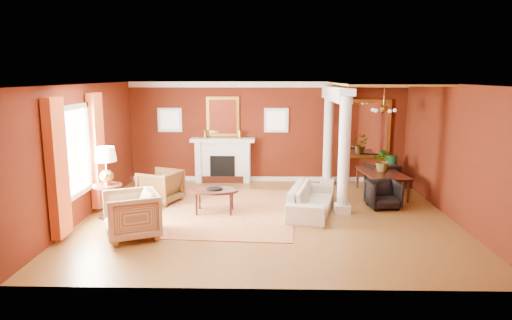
{
  "coord_description": "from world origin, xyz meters",
  "views": [
    {
      "loc": [
        -0.03,
        -9.73,
        3.09
      ],
      "look_at": [
        -0.27,
        0.65,
        1.15
      ],
      "focal_mm": 32.0,
      "sensor_mm": 36.0,
      "label": 1
    }
  ],
  "objects_px": {
    "armchair_leopard": "(160,185)",
    "side_table": "(106,170)",
    "armchair_stripe": "(131,213)",
    "coffee_table": "(215,191)",
    "sofa": "(312,195)",
    "dining_table": "(383,177)"
  },
  "relations": [
    {
      "from": "sofa",
      "to": "armchair_stripe",
      "type": "xyz_separation_m",
      "value": [
        -3.61,
        -1.7,
        0.08
      ]
    },
    {
      "from": "sofa",
      "to": "coffee_table",
      "type": "height_order",
      "value": "sofa"
    },
    {
      "from": "side_table",
      "to": "armchair_stripe",
      "type": "bearing_deg",
      "value": -55.04
    },
    {
      "from": "armchair_stripe",
      "to": "dining_table",
      "type": "bearing_deg",
      "value": 96.29
    },
    {
      "from": "sofa",
      "to": "coffee_table",
      "type": "relative_size",
      "value": 1.98
    },
    {
      "from": "sofa",
      "to": "armchair_stripe",
      "type": "relative_size",
      "value": 2.17
    },
    {
      "from": "armchair_leopard",
      "to": "coffee_table",
      "type": "distance_m",
      "value": 1.65
    },
    {
      "from": "armchair_stripe",
      "to": "side_table",
      "type": "xyz_separation_m",
      "value": [
        -0.89,
        1.27,
        0.57
      ]
    },
    {
      "from": "sofa",
      "to": "armchair_leopard",
      "type": "distance_m",
      "value": 3.7
    },
    {
      "from": "armchair_leopard",
      "to": "side_table",
      "type": "relative_size",
      "value": 0.57
    },
    {
      "from": "sofa",
      "to": "coffee_table",
      "type": "bearing_deg",
      "value": 104.81
    },
    {
      "from": "coffee_table",
      "to": "side_table",
      "type": "distance_m",
      "value": 2.4
    },
    {
      "from": "armchair_stripe",
      "to": "coffee_table",
      "type": "relative_size",
      "value": 0.91
    },
    {
      "from": "armchair_leopard",
      "to": "dining_table",
      "type": "xyz_separation_m",
      "value": [
        5.63,
        0.86,
        0.03
      ]
    },
    {
      "from": "sofa",
      "to": "dining_table",
      "type": "height_order",
      "value": "dining_table"
    },
    {
      "from": "coffee_table",
      "to": "dining_table",
      "type": "distance_m",
      "value": 4.53
    },
    {
      "from": "armchair_leopard",
      "to": "side_table",
      "type": "bearing_deg",
      "value": -13.87
    },
    {
      "from": "side_table",
      "to": "armchair_leopard",
      "type": "bearing_deg",
      "value": 53.78
    },
    {
      "from": "sofa",
      "to": "side_table",
      "type": "relative_size",
      "value": 1.37
    },
    {
      "from": "armchair_stripe",
      "to": "side_table",
      "type": "bearing_deg",
      "value": -169.4
    },
    {
      "from": "sofa",
      "to": "armchair_leopard",
      "type": "height_order",
      "value": "armchair_leopard"
    },
    {
      "from": "coffee_table",
      "to": "side_table",
      "type": "bearing_deg",
      "value": -170.93
    }
  ]
}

